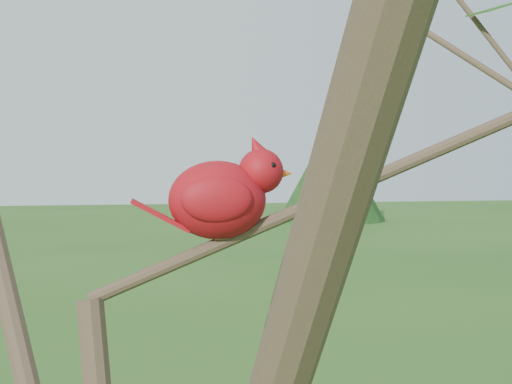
% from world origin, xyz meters
% --- Properties ---
extents(crabapple_tree, '(2.35, 2.05, 2.95)m').
position_xyz_m(crabapple_tree, '(0.03, -0.02, 2.12)').
color(crabapple_tree, '#3D2F21').
rests_on(crabapple_tree, ground).
extents(cardinal, '(0.21, 0.11, 0.15)m').
position_xyz_m(cardinal, '(0.12, 0.09, 2.08)').
color(cardinal, '#A30E17').
rests_on(cardinal, ground).
extents(distant_trees, '(39.66, 9.65, 3.69)m').
position_xyz_m(distant_trees, '(0.10, 24.00, 1.56)').
color(distant_trees, '#3D2F21').
rests_on(distant_trees, ground).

